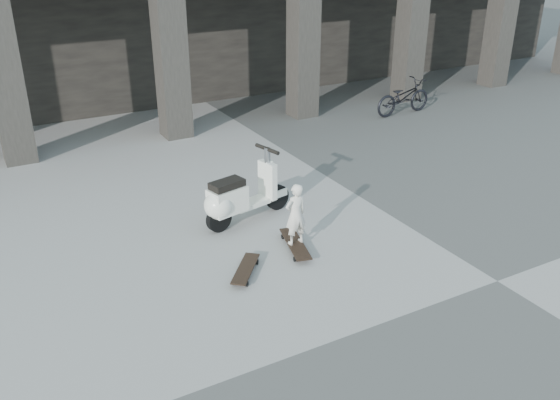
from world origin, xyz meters
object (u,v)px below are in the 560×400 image
scooter (235,199)px  child (296,214)px  longboard (295,244)px  bicycle (403,97)px  skateboard_spare (246,269)px

scooter → child: bearing=-81.8°
longboard → child: size_ratio=1.09×
child → scooter: scooter is taller
child → bicycle: 8.11m
bicycle → skateboard_spare: bearing=123.0°
longboard → skateboard_spare: longboard is taller
bicycle → longboard: bearing=125.5°
child → scooter: 1.31m
skateboard_spare → child: child is taller
longboard → scooter: 1.37m
scooter → longboard: bearing=-81.8°
skateboard_spare → child: (1.02, 0.30, 0.53)m
child → longboard: bearing=85.9°
longboard → skateboard_spare: bearing=121.1°
scooter → bicycle: 7.82m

